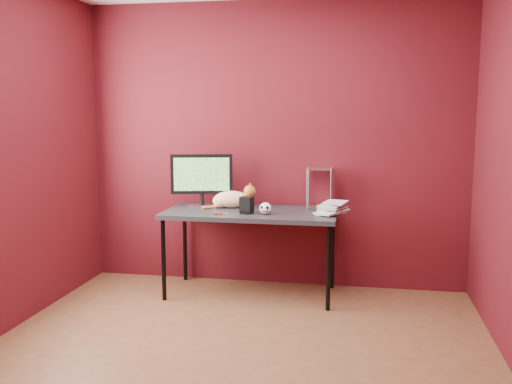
% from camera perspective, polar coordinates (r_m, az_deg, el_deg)
% --- Properties ---
extents(room, '(3.52, 3.52, 2.61)m').
position_cam_1_polar(room, '(3.53, -2.43, 5.25)').
color(room, brown).
rests_on(room, ground).
extents(desk, '(1.50, 0.70, 0.75)m').
position_cam_1_polar(desk, '(4.98, -0.54, -2.48)').
color(desk, black).
rests_on(desk, ground).
extents(monitor, '(0.55, 0.23, 0.48)m').
position_cam_1_polar(monitor, '(5.15, -5.45, 1.42)').
color(monitor, '#A9AAAE').
rests_on(monitor, desk).
extents(cat, '(0.46, 0.26, 0.23)m').
position_cam_1_polar(cat, '(5.13, -2.42, -0.72)').
color(cat, orange).
rests_on(cat, desk).
extents(skull_mug, '(0.10, 0.10, 0.10)m').
position_cam_1_polar(skull_mug, '(4.80, 0.95, -1.65)').
color(skull_mug, white).
rests_on(skull_mug, desk).
extents(speaker, '(0.12, 0.12, 0.14)m').
position_cam_1_polar(speaker, '(4.85, -0.94, -1.38)').
color(speaker, black).
rests_on(speaker, desk).
extents(book_stack, '(0.29, 0.30, 1.22)m').
position_cam_1_polar(book_stack, '(4.84, 6.87, 5.00)').
color(book_stack, beige).
rests_on(book_stack, desk).
extents(wire_rack, '(0.22, 0.18, 0.36)m').
position_cam_1_polar(wire_rack, '(5.13, 6.37, 0.40)').
color(wire_rack, '#A9AAAE').
rests_on(wire_rack, desk).
extents(pocket_knife, '(0.08, 0.04, 0.01)m').
position_cam_1_polar(pocket_knife, '(4.82, -3.78, -2.17)').
color(pocket_knife, '#A1200C').
rests_on(pocket_knife, desk).
extents(black_gadget, '(0.06, 0.04, 0.02)m').
position_cam_1_polar(black_gadget, '(4.83, -1.29, -2.08)').
color(black_gadget, black).
rests_on(black_gadget, desk).
extents(washer, '(0.05, 0.05, 0.00)m').
position_cam_1_polar(washer, '(4.86, -2.97, -2.13)').
color(washer, '#A9AAAE').
rests_on(washer, desk).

